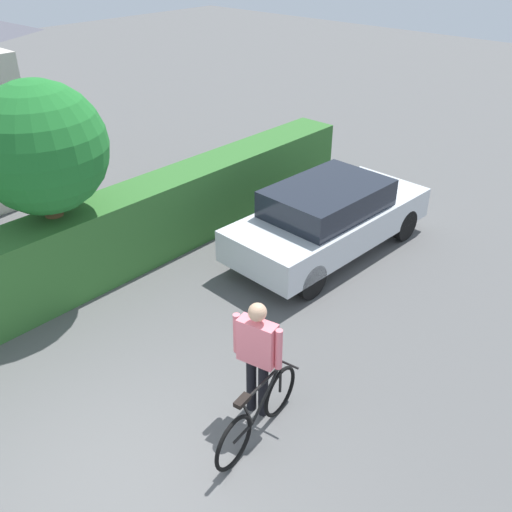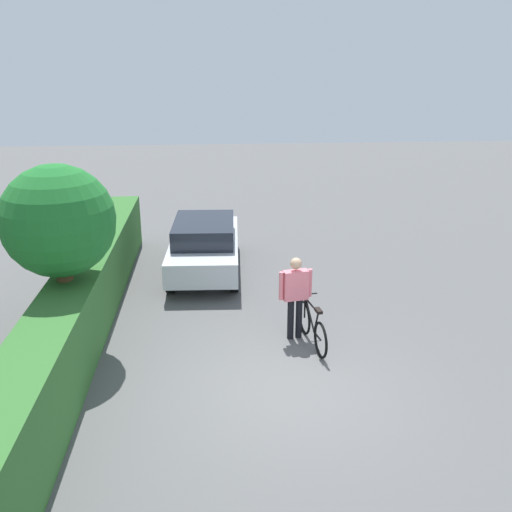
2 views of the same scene
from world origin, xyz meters
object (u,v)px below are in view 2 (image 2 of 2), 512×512
at_px(bicycle, 312,327).
at_px(tree_kerbside, 58,222).
at_px(person_rider, 295,292).
at_px(parked_car_near, 205,244).

bearing_deg(bicycle, tree_kerbside, 87.45).
height_order(bicycle, tree_kerbside, tree_kerbside).
relative_size(person_rider, tree_kerbside, 0.47).
relative_size(bicycle, tree_kerbside, 0.47).
xyz_separation_m(parked_car_near, person_rider, (-3.97, -1.79, 0.25)).
height_order(parked_car_near, tree_kerbside, tree_kerbside).
relative_size(bicycle, person_rider, 0.99).
bearing_deg(tree_kerbside, bicycle, -92.55).
xyz_separation_m(parked_car_near, tree_kerbside, (-4.08, 2.54, 1.79)).
xyz_separation_m(bicycle, tree_kerbside, (0.21, 4.63, 2.15)).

